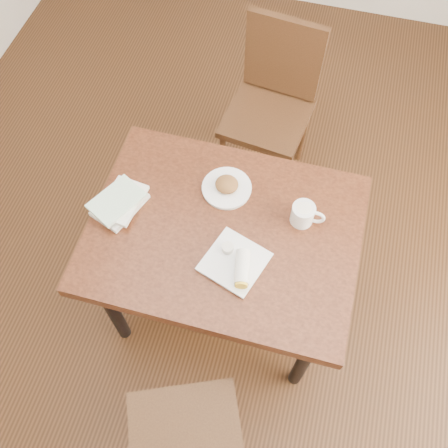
% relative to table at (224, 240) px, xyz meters
% --- Properties ---
extents(ground, '(4.00, 5.00, 0.01)m').
position_rel_table_xyz_m(ground, '(0.00, 0.00, -0.67)').
color(ground, '#472814').
rests_on(ground, ground).
extents(room_walls, '(4.02, 5.02, 2.80)m').
position_rel_table_xyz_m(room_walls, '(0.00, 0.00, 0.97)').
color(room_walls, beige).
rests_on(room_walls, ground).
extents(table, '(1.08, 0.82, 0.75)m').
position_rel_table_xyz_m(table, '(0.00, 0.00, 0.00)').
color(table, '#622D17').
rests_on(table, ground).
extents(chair_far, '(0.47, 0.47, 0.95)m').
position_rel_table_xyz_m(chair_far, '(0.01, 0.94, -0.11)').
color(chair_far, '#442713').
rests_on(chair_far, ground).
extents(plate_scone, '(0.21, 0.21, 0.07)m').
position_rel_table_xyz_m(plate_scone, '(-0.04, 0.19, 0.11)').
color(plate_scone, white).
rests_on(plate_scone, table).
extents(coffee_mug, '(0.14, 0.09, 0.09)m').
position_rel_table_xyz_m(coffee_mug, '(0.29, 0.13, 0.14)').
color(coffee_mug, white).
rests_on(coffee_mug, table).
extents(plate_burrito, '(0.28, 0.28, 0.07)m').
position_rel_table_xyz_m(plate_burrito, '(0.09, -0.14, 0.11)').
color(plate_burrito, white).
rests_on(plate_burrito, table).
extents(book_stack, '(0.23, 0.25, 0.06)m').
position_rel_table_xyz_m(book_stack, '(-0.44, -0.00, 0.12)').
color(book_stack, white).
rests_on(book_stack, table).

